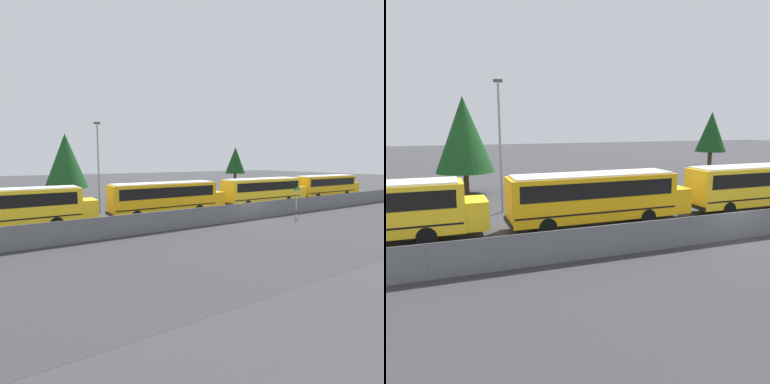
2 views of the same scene
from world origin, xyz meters
The scene contains 7 objects.
ground_plane centered at (0.00, 0.00, 0.00)m, with size 200.00×200.00×0.00m, color #38383A.
fence centered at (0.00, 0.00, 0.79)m, with size 61.94×0.07×1.55m.
school_bus_1 centered at (-5.90, 5.32, 1.93)m, with size 11.61×2.53×3.24m.
school_bus_2 centered at (6.68, 5.32, 1.93)m, with size 11.61×2.53×3.24m.
light_pole centered at (-10.80, 10.83, 4.94)m, with size 0.60×0.24×9.10m.
tree_1 centered at (-12.68, 18.62, 5.25)m, with size 5.00×5.00×8.51m.
tree_2 centered at (12.54, 17.62, 5.27)m, with size 3.23×3.23×7.42m.
Camera 2 is at (-14.70, -15.27, 6.18)m, focal length 35.00 mm.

